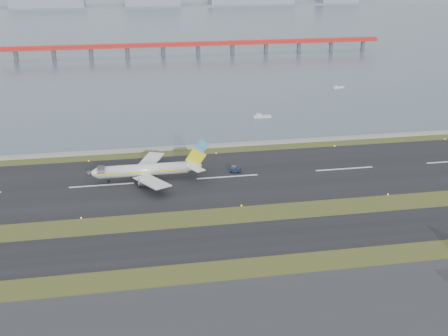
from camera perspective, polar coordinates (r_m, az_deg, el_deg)
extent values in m
plane|color=#2F4117|center=(155.20, 2.35, -5.08)|extent=(1000.00, 1000.00, 0.00)
cube|color=black|center=(144.82, 3.37, -7.15)|extent=(1000.00, 18.00, 0.10)
cube|color=black|center=(181.95, 0.34, -0.91)|extent=(1000.00, 45.00, 0.10)
cube|color=gray|center=(209.46, -1.14, 2.28)|extent=(1000.00, 2.50, 1.00)
cube|color=#4E5B6F|center=(600.25, -7.36, 14.67)|extent=(1400.00, 800.00, 1.30)
cube|color=red|center=(393.64, -2.66, 12.41)|extent=(260.00, 5.00, 1.60)
cube|color=red|center=(393.41, -2.66, 12.63)|extent=(260.00, 0.40, 1.40)
cylinder|color=#4C4C51|center=(393.74, -16.89, 10.87)|extent=(2.80, 2.80, 7.00)
cylinder|color=#4C4C51|center=(394.37, -2.64, 11.76)|extent=(2.80, 2.80, 7.00)
cylinder|color=#4C4C51|center=(417.68, 10.82, 11.96)|extent=(2.80, 2.80, 7.00)
cube|color=gray|center=(759.24, -8.07, 16.03)|extent=(1400.00, 80.00, 1.00)
cube|color=gray|center=(763.27, -17.48, 15.85)|extent=(90.00, 35.00, 14.00)
cylinder|color=silver|center=(180.16, -8.21, -0.19)|extent=(28.00, 3.80, 3.80)
cone|color=silver|center=(180.51, -13.16, -0.51)|extent=(3.20, 3.80, 3.80)
cone|color=silver|center=(181.11, -3.10, 0.23)|extent=(5.00, 3.80, 3.80)
cube|color=yellow|center=(178.37, -8.19, -0.42)|extent=(31.00, 0.06, 0.45)
cube|color=yellow|center=(181.94, -8.24, 0.03)|extent=(31.00, 0.06, 0.45)
cube|color=silver|center=(172.60, -7.35, -1.39)|extent=(11.31, 15.89, 1.66)
cube|color=silver|center=(188.40, -7.64, 0.59)|extent=(11.31, 15.89, 1.66)
cylinder|color=#3B3C41|center=(175.32, -7.93, -1.47)|extent=(4.20, 2.10, 2.10)
cylinder|color=#3B3C41|center=(186.45, -8.11, -0.06)|extent=(4.20, 2.10, 2.10)
cube|color=yellow|center=(180.17, -2.86, 1.10)|extent=(6.80, 0.35, 6.85)
cube|color=#499BCF|center=(179.15, -2.28, 2.25)|extent=(4.85, 0.37, 4.90)
cube|color=silver|center=(177.45, -2.85, -0.06)|extent=(5.64, 6.80, 0.22)
cube|color=silver|center=(184.49, -3.16, 0.80)|extent=(5.64, 6.80, 0.22)
cylinder|color=black|center=(181.40, -11.63, -1.31)|extent=(0.80, 0.28, 0.80)
cylinder|color=black|center=(178.71, -7.64, -1.37)|extent=(1.00, 0.38, 1.00)
cylinder|color=black|center=(183.88, -7.73, -0.70)|extent=(1.00, 0.38, 1.00)
cube|color=#131835|center=(185.42, 1.14, -0.17)|extent=(3.90, 3.07, 1.29)
cube|color=#3B3C41|center=(185.18, 1.02, 0.09)|extent=(1.99, 2.05, 0.75)
cylinder|color=black|center=(185.06, 0.74, -0.41)|extent=(0.82, 0.58, 0.75)
cylinder|color=black|center=(186.63, 0.84, -0.22)|extent=(0.82, 0.58, 0.75)
cylinder|color=black|center=(184.66, 1.45, -0.46)|extent=(0.82, 0.58, 0.75)
cylinder|color=black|center=(186.23, 1.55, -0.27)|extent=(0.82, 0.58, 0.75)
cube|color=silver|center=(247.05, 3.90, 5.23)|extent=(7.79, 2.48, 1.00)
cube|color=silver|center=(246.42, 3.53, 5.41)|extent=(2.23, 1.79, 1.00)
cube|color=silver|center=(305.82, 11.52, 8.01)|extent=(6.70, 3.27, 0.83)
cube|color=silver|center=(304.92, 11.31, 8.13)|extent=(2.09, 1.81, 0.83)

